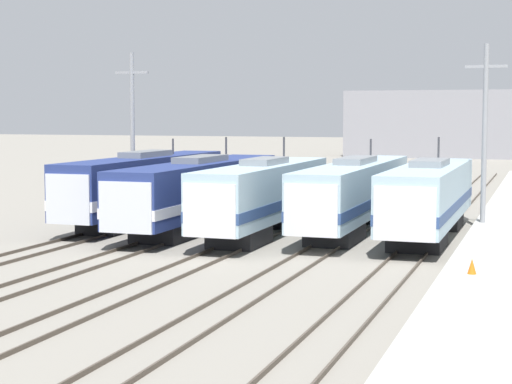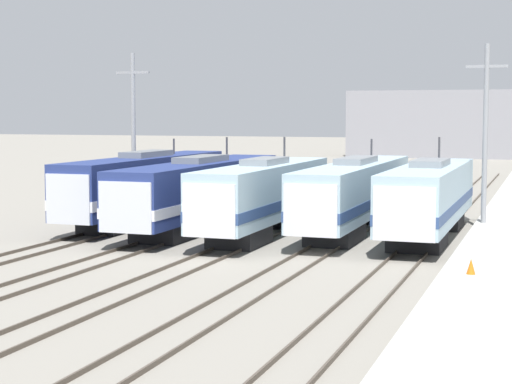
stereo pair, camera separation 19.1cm
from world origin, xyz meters
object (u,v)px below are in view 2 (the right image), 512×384
locomotive_far_right (428,198)px  traffic_cone (471,266)px  locomotive_center_left (198,192)px  locomotive_center (262,196)px  catenary_tower_left (133,131)px  locomotive_center_right (354,194)px  locomotive_far_left (143,186)px  catenary_tower_right (485,133)px

locomotive_far_right → traffic_cone: 12.42m
locomotive_center_left → locomotive_center: bearing=-15.8°
catenary_tower_left → traffic_cone: (22.78, -16.29, -4.76)m
locomotive_center_left → catenary_tower_left: bearing=142.4°
locomotive_center_right → catenary_tower_left: bearing=168.7°
locomotive_center_right → locomotive_far_right: 4.49m
locomotive_center_right → locomotive_far_right: locomotive_far_right is taller
locomotive_center → locomotive_far_right: bearing=12.8°
locomotive_center_right → catenary_tower_left: (-15.23, 3.06, 3.34)m
locomotive_center_right → traffic_cone: (7.55, -13.24, -1.41)m
locomotive_center → locomotive_far_right: size_ratio=0.97×
locomotive_center → locomotive_far_left: bearing=161.7°
catenary_tower_right → locomotive_center_right: bearing=-155.8°
locomotive_center → locomotive_center_right: locomotive_center is taller
locomotive_far_left → locomotive_far_right: 17.16m
locomotive_center_left → locomotive_far_right: bearing=3.3°
catenary_tower_left → traffic_cone: 28.41m
locomotive_center → catenary_tower_left: bearing=149.9°
locomotive_far_left → catenary_tower_left: size_ratio=1.72×
locomotive_center_left → traffic_cone: size_ratio=30.97×
locomotive_far_left → locomotive_center_right: (12.85, 0.45, -0.09)m
locomotive_far_right → catenary_tower_left: size_ratio=1.60×
traffic_cone → locomotive_center: bearing=139.9°
locomotive_center_right → catenary_tower_right: size_ratio=1.84×
locomotive_far_left → catenary_tower_left: bearing=124.2°
locomotive_center → locomotive_center_right: bearing=37.5°
locomotive_center → catenary_tower_right: 13.20m
traffic_cone → catenary_tower_right: bearing=92.6°
locomotive_far_left → locomotive_center_left: bearing=-20.9°
locomotive_far_left → catenary_tower_right: bearing=10.1°
locomotive_center → locomotive_center_left: bearing=164.2°
locomotive_center → locomotive_far_right: locomotive_far_right is taller
locomotive_far_right → catenary_tower_right: size_ratio=1.60×
locomotive_far_left → catenary_tower_left: (-2.38, 3.50, 3.26)m
locomotive_far_left → traffic_cone: 24.13m
locomotive_center_left → catenary_tower_right: size_ratio=1.78×
locomotive_center_right → locomotive_far_right: size_ratio=1.16×
locomotive_center → locomotive_far_right: (8.57, 1.95, -0.02)m
locomotive_center → locomotive_far_right: 8.79m
catenary_tower_left → locomotive_far_left: bearing=-55.8°
locomotive_center_right → locomotive_far_left: bearing=-178.0°
locomotive_far_right → catenary_tower_left: 20.28m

